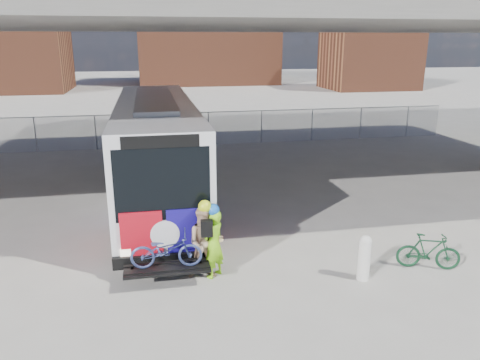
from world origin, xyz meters
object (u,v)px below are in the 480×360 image
object	(u,v)px
cyclist_tan	(206,242)
bike_parked	(429,251)
bollard	(364,256)
cyclist_hivis	(214,242)
bus	(156,142)

from	to	relation	value
cyclist_tan	bike_parked	xyz separation A→B (m)	(5.57, -0.65, -0.47)
bollard	cyclist_hivis	distance (m)	3.63
bus	bike_parked	distance (m)	9.69
cyclist_hivis	cyclist_tan	size ratio (longest dim) A/B	0.95
bus	bike_parked	size ratio (longest dim) A/B	8.26
cyclist_tan	bike_parked	size ratio (longest dim) A/B	1.27
bus	bike_parked	xyz separation A→B (m)	(6.51, -6.98, -1.64)
cyclist_hivis	bike_parked	size ratio (longest dim) A/B	1.20
cyclist_hivis	cyclist_tan	world-z (taller)	cyclist_tan
bus	cyclist_hivis	distance (m)	6.54
bus	cyclist_tan	size ratio (longest dim) A/B	6.49
bus	bike_parked	world-z (taller)	bus
cyclist_hivis	cyclist_tan	xyz separation A→B (m)	(-0.20, -0.00, 0.03)
cyclist_hivis	cyclist_tan	distance (m)	0.20
bike_parked	bollard	bearing A→B (deg)	117.02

